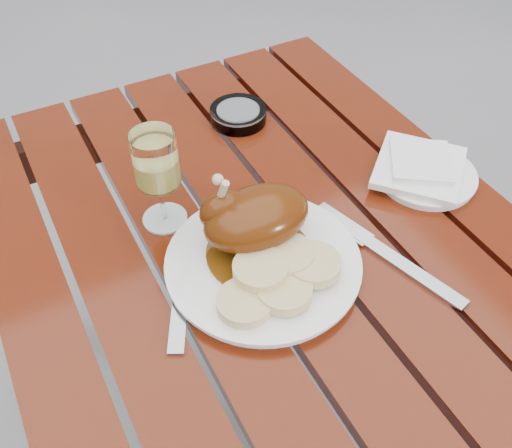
{
  "coord_description": "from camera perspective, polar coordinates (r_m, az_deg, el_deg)",
  "views": [
    {
      "loc": [
        -0.3,
        -0.45,
        1.41
      ],
      "look_at": [
        -0.01,
        0.09,
        0.78
      ],
      "focal_mm": 40.0,
      "sensor_mm": 36.0,
      "label": 1
    }
  ],
  "objects": [
    {
      "name": "dinner_plate",
      "position": [
        0.84,
        0.72,
        -4.02
      ],
      "size": [
        0.34,
        0.34,
        0.02
      ],
      "primitive_type": "cylinder",
      "rotation": [
        0.0,
        0.0,
        0.17
      ],
      "color": "white",
      "rests_on": "table"
    },
    {
      "name": "roast_duck",
      "position": [
        0.83,
        -0.39,
        0.56
      ],
      "size": [
        0.17,
        0.16,
        0.12
      ],
      "color": "#502B09",
      "rests_on": "dinner_plate"
    },
    {
      "name": "table",
      "position": [
        1.16,
        2.59,
        -16.68
      ],
      "size": [
        0.8,
        1.2,
        0.75
      ],
      "primitive_type": "cube",
      "color": "#65210C",
      "rests_on": "ground"
    },
    {
      "name": "wine_glass",
      "position": [
        0.87,
        -9.69,
        4.34
      ],
      "size": [
        0.09,
        0.09,
        0.17
      ],
      "primitive_type": "cylinder",
      "rotation": [
        0.0,
        0.0,
        0.34
      ],
      "color": "#F1E96D",
      "rests_on": "table"
    },
    {
      "name": "knife",
      "position": [
        0.88,
        13.88,
        -3.59
      ],
      "size": [
        0.09,
        0.23,
        0.01
      ],
      "primitive_type": "cube",
      "rotation": [
        0.0,
        0.0,
        0.28
      ],
      "color": "gray",
      "rests_on": "table"
    },
    {
      "name": "side_plate",
      "position": [
        1.03,
        16.61,
        4.71
      ],
      "size": [
        0.2,
        0.2,
        0.01
      ],
      "primitive_type": "cylinder",
      "rotation": [
        0.0,
        0.0,
        -0.14
      ],
      "color": "white",
      "rests_on": "table"
    },
    {
      "name": "ashtray",
      "position": [
        1.12,
        -1.79,
        10.88
      ],
      "size": [
        0.14,
        0.14,
        0.03
      ],
      "primitive_type": "cylinder",
      "rotation": [
        0.0,
        0.0,
        0.39
      ],
      "color": "#B2B7BC",
      "rests_on": "table"
    },
    {
      "name": "fork",
      "position": [
        0.82,
        -7.54,
        -7.44
      ],
      "size": [
        0.1,
        0.17,
        0.01
      ],
      "primitive_type": "cube",
      "rotation": [
        0.0,
        0.0,
        -0.47
      ],
      "color": "gray",
      "rests_on": "table"
    },
    {
      "name": "napkin",
      "position": [
        1.02,
        16.0,
        5.46
      ],
      "size": [
        0.21,
        0.21,
        0.01
      ],
      "primitive_type": "cube",
      "rotation": [
        0.0,
        0.0,
        0.72
      ],
      "color": "white",
      "rests_on": "side_plate"
    },
    {
      "name": "bread_dumplings",
      "position": [
        0.8,
        2.25,
        -5.22
      ],
      "size": [
        0.19,
        0.13,
        0.03
      ],
      "color": "#E2C98A",
      "rests_on": "dinner_plate"
    }
  ]
}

